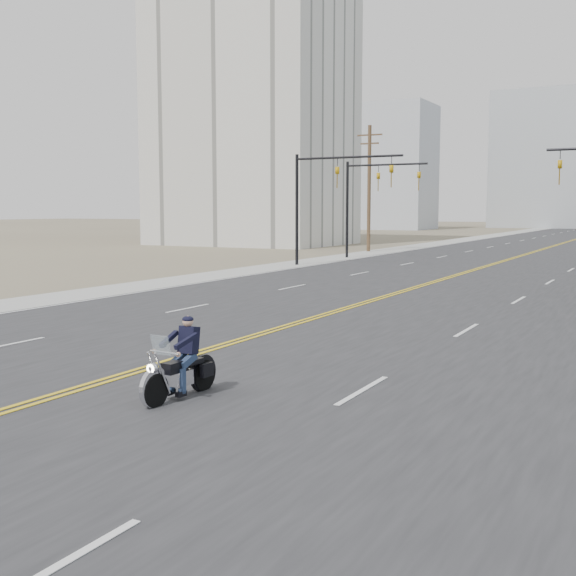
# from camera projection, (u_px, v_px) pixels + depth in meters

# --- Properties ---
(ground_plane) EXTENTS (400.00, 400.00, 0.00)m
(ground_plane) POSITION_uv_depth(u_px,v_px,m) (19.00, 408.00, 12.95)
(ground_plane) COLOR #776D56
(ground_plane) RESTS_ON ground
(road) EXTENTS (20.00, 200.00, 0.01)m
(road) POSITION_uv_depth(u_px,v_px,m) (561.00, 244.00, 74.31)
(road) COLOR #303033
(road) RESTS_ON ground
(sidewalk_left) EXTENTS (3.00, 200.00, 0.01)m
(sidewalk_left) POSITION_uv_depth(u_px,v_px,m) (451.00, 242.00, 79.70)
(sidewalk_left) COLOR #A5A5A0
(sidewalk_left) RESTS_ON ground
(traffic_mast_left) EXTENTS (7.10, 0.26, 7.00)m
(traffic_mast_left) POSITION_uv_depth(u_px,v_px,m) (326.00, 187.00, 44.67)
(traffic_mast_left) COLOR black
(traffic_mast_left) RESTS_ON ground
(traffic_mast_far) EXTENTS (6.10, 0.26, 7.00)m
(traffic_mast_far) POSITION_uv_depth(u_px,v_px,m) (369.00, 191.00, 51.85)
(traffic_mast_far) COLOR black
(traffic_mast_far) RESTS_ON ground
(utility_pole_left) EXTENTS (2.20, 0.30, 10.50)m
(utility_pole_left) POSITION_uv_depth(u_px,v_px,m) (369.00, 186.00, 60.29)
(utility_pole_left) COLOR brown
(utility_pole_left) RESTS_ON ground
(apartment_block) EXTENTS (18.00, 14.00, 30.00)m
(apartment_block) POSITION_uv_depth(u_px,v_px,m) (253.00, 95.00, 72.66)
(apartment_block) COLOR silver
(apartment_block) RESTS_ON ground
(haze_bldg_a) EXTENTS (14.00, 12.00, 22.00)m
(haze_bldg_a) POSITION_uv_depth(u_px,v_px,m) (392.00, 168.00, 128.97)
(haze_bldg_a) COLOR #B7BCC6
(haze_bldg_a) RESTS_ON ground
(haze_bldg_d) EXTENTS (20.00, 15.00, 26.00)m
(haze_bldg_d) POSITION_uv_depth(u_px,v_px,m) (549.00, 160.00, 139.88)
(haze_bldg_d) COLOR #ADB2B7
(haze_bldg_d) RESTS_ON ground
(haze_bldg_f) EXTENTS (12.00, 12.00, 16.00)m
(haze_bldg_f) POSITION_uv_depth(u_px,v_px,m) (348.00, 188.00, 149.48)
(haze_bldg_f) COLOR #ADB2B7
(haze_bldg_f) RESTS_ON ground
(motorcyclist) EXTENTS (0.94, 2.01, 1.54)m
(motorcyclist) POSITION_uv_depth(u_px,v_px,m) (179.00, 359.00, 13.49)
(motorcyclist) COLOR black
(motorcyclist) RESTS_ON ground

